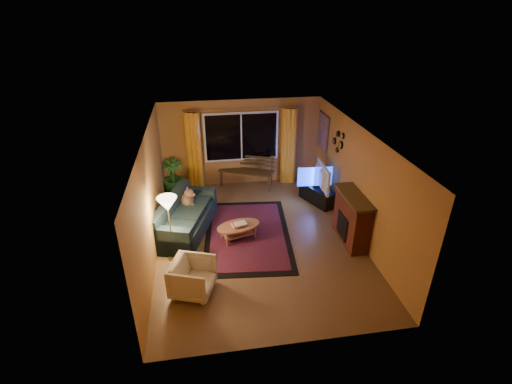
{
  "coord_description": "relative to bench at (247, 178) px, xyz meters",
  "views": [
    {
      "loc": [
        -1.16,
        -7.0,
        4.87
      ],
      "look_at": [
        0.0,
        0.3,
        1.05
      ],
      "focal_mm": 26.0,
      "sensor_mm": 36.0,
      "label": 1
    }
  ],
  "objects": [
    {
      "name": "mirror_cluster",
      "position": [
        2.1,
        -1.45,
        1.56
      ],
      "size": [
        0.06,
        0.6,
        0.56
      ],
      "primitive_type": null,
      "color": "black",
      "rests_on": "wall_right"
    },
    {
      "name": "sofa",
      "position": [
        -1.72,
        -2.19,
        0.19
      ],
      "size": [
        1.53,
        2.28,
        0.85
      ],
      "primitive_type": "cube",
      "rotation": [
        0.0,
        0.0,
        -0.33
      ],
      "color": "#19282C",
      "rests_on": "ground"
    },
    {
      "name": "window",
      "position": [
        -0.11,
        0.19,
        1.21
      ],
      "size": [
        2.0,
        0.02,
        1.3
      ],
      "primitive_type": "cube",
      "color": "black",
      "rests_on": "wall_back"
    },
    {
      "name": "tv_console",
      "position": [
        1.74,
        -1.3,
        -0.01
      ],
      "size": [
        0.77,
        1.13,
        0.45
      ],
      "primitive_type": "cube",
      "rotation": [
        0.0,
        0.0,
        0.42
      ],
      "color": "black",
      "rests_on": "ground"
    },
    {
      "name": "fireplace",
      "position": [
        1.94,
        -3.15,
        0.31
      ],
      "size": [
        0.4,
        1.2,
        1.1
      ],
      "primitive_type": "cube",
      "color": "maroon",
      "rests_on": "ground"
    },
    {
      "name": "armchair",
      "position": [
        -1.58,
        -4.3,
        0.14
      ],
      "size": [
        0.89,
        0.92,
        0.75
      ],
      "primitive_type": "imported",
      "rotation": [
        0.0,
        0.0,
        1.23
      ],
      "color": "beige",
      "rests_on": "ground"
    },
    {
      "name": "bench",
      "position": [
        0.0,
        0.0,
        0.0
      ],
      "size": [
        1.64,
        1.06,
        0.48
      ],
      "primitive_type": "cube",
      "rotation": [
        0.0,
        0.0,
        -0.41
      ],
      "color": "#3D2A13",
      "rests_on": "ground"
    },
    {
      "name": "rug",
      "position": [
        -0.33,
        -2.55,
        -0.23
      ],
      "size": [
        2.24,
        3.25,
        0.02
      ],
      "primitive_type": "cube",
      "rotation": [
        0.0,
        0.0,
        -0.1
      ],
      "color": "maroon",
      "rests_on": "ground"
    },
    {
      "name": "ceiling",
      "position": [
        -0.11,
        -2.75,
        2.27
      ],
      "size": [
        4.5,
        6.0,
        0.02
      ],
      "primitive_type": "cube",
      "color": "white",
      "rests_on": "ground"
    },
    {
      "name": "dog",
      "position": [
        -1.67,
        -1.72,
        0.4
      ],
      "size": [
        0.33,
        0.43,
        0.43
      ],
      "primitive_type": null,
      "rotation": [
        0.0,
        0.0,
        0.12
      ],
      "color": "brown",
      "rests_on": "sofa"
    },
    {
      "name": "curtain_rod",
      "position": [
        -0.11,
        0.15,
        2.01
      ],
      "size": [
        3.2,
        0.03,
        0.03
      ],
      "primitive_type": "cylinder",
      "rotation": [
        0.0,
        1.57,
        0.0
      ],
      "color": "#BF8C3F",
      "rests_on": "wall_back"
    },
    {
      "name": "wall_left",
      "position": [
        -2.37,
        -2.75,
        1.01
      ],
      "size": [
        0.02,
        6.0,
        2.5
      ],
      "primitive_type": "cube",
      "color": "#B87A38",
      "rests_on": "ground"
    },
    {
      "name": "potted_plant",
      "position": [
        -2.11,
        -0.1,
        0.26
      ],
      "size": [
        0.58,
        0.58,
        1.01
      ],
      "primitive_type": "imported",
      "rotation": [
        0.0,
        0.0,
        0.03
      ],
      "color": "#235B1E",
      "rests_on": "ground"
    },
    {
      "name": "floor",
      "position": [
        -0.11,
        -2.75,
        -0.25
      ],
      "size": [
        4.5,
        6.0,
        0.02
      ],
      "primitive_type": "cube",
      "color": "brown",
      "rests_on": "ground"
    },
    {
      "name": "wall_right",
      "position": [
        2.15,
        -2.75,
        1.01
      ],
      "size": [
        0.02,
        6.0,
        2.5
      ],
      "primitive_type": "cube",
      "color": "#B87A38",
      "rests_on": "ground"
    },
    {
      "name": "floor_lamp",
      "position": [
        -1.99,
        -3.19,
        0.49
      ],
      "size": [
        0.25,
        0.25,
        1.46
      ],
      "primitive_type": "cylinder",
      "rotation": [
        0.0,
        0.0,
        0.02
      ],
      "color": "#BF8C3F",
      "rests_on": "ground"
    },
    {
      "name": "wall_back",
      "position": [
        -0.11,
        0.26,
        1.01
      ],
      "size": [
        4.5,
        0.02,
        2.5
      ],
      "primitive_type": "cube",
      "color": "#B87A38",
      "rests_on": "ground"
    },
    {
      "name": "curtain_left",
      "position": [
        -1.46,
        0.13,
        0.88
      ],
      "size": [
        0.36,
        0.36,
        2.24
      ],
      "primitive_type": "cylinder",
      "color": "orange",
      "rests_on": "ground"
    },
    {
      "name": "curtain_right",
      "position": [
        1.24,
        0.13,
        0.88
      ],
      "size": [
        0.36,
        0.36,
        2.24
      ],
      "primitive_type": "cylinder",
      "color": "orange",
      "rests_on": "ground"
    },
    {
      "name": "painting",
      "position": [
        2.11,
        -0.3,
        1.41
      ],
      "size": [
        0.04,
        0.76,
        0.96
      ],
      "primitive_type": "cube",
      "color": "orange",
      "rests_on": "wall_right"
    },
    {
      "name": "coffee_table",
      "position": [
        -0.55,
        -2.69,
        -0.06
      ],
      "size": [
        1.23,
        1.23,
        0.37
      ],
      "primitive_type": "cylinder",
      "rotation": [
        0.0,
        0.0,
        0.27
      ],
      "color": "#A66748",
      "rests_on": "ground"
    },
    {
      "name": "television",
      "position": [
        1.74,
        -1.3,
        0.54
      ],
      "size": [
        0.22,
        1.16,
        0.66
      ],
      "primitive_type": "imported",
      "rotation": [
        0.0,
        0.0,
        1.51
      ],
      "color": "black",
      "rests_on": "tv_console"
    }
  ]
}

